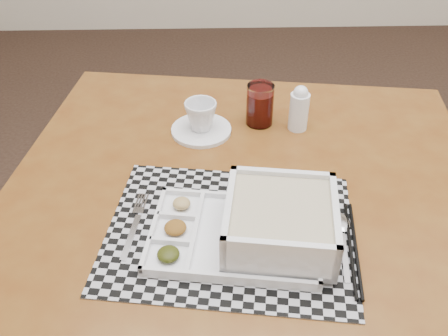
{
  "coord_description": "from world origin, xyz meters",
  "views": [
    {
      "loc": [
        -0.68,
        -1.07,
        1.47
      ],
      "look_at": [
        -0.66,
        -0.3,
        0.87
      ],
      "focal_mm": 40.0,
      "sensor_mm": 36.0,
      "label": 1
    }
  ],
  "objects_px": {
    "creamer_bottle": "(299,108)",
    "serving_tray": "(269,226)",
    "juice_glass": "(260,106)",
    "dining_table": "(241,223)",
    "cup": "(201,116)"
  },
  "relations": [
    {
      "from": "creamer_bottle",
      "to": "serving_tray",
      "type": "bearing_deg",
      "value": -106.11
    },
    {
      "from": "dining_table",
      "to": "cup",
      "type": "bearing_deg",
      "value": 109.42
    },
    {
      "from": "juice_glass",
      "to": "cup",
      "type": "bearing_deg",
      "value": -165.93
    },
    {
      "from": "serving_tray",
      "to": "creamer_bottle",
      "type": "xyz_separation_m",
      "value": [
        0.11,
        0.39,
        0.02
      ]
    },
    {
      "from": "cup",
      "to": "dining_table",
      "type": "bearing_deg",
      "value": -68.66
    },
    {
      "from": "creamer_bottle",
      "to": "dining_table",
      "type": "bearing_deg",
      "value": -121.06
    },
    {
      "from": "serving_tray",
      "to": "juice_glass",
      "type": "height_order",
      "value": "juice_glass"
    },
    {
      "from": "dining_table",
      "to": "cup",
      "type": "relative_size",
      "value": 14.65
    },
    {
      "from": "dining_table",
      "to": "juice_glass",
      "type": "height_order",
      "value": "juice_glass"
    },
    {
      "from": "dining_table",
      "to": "juice_glass",
      "type": "bearing_deg",
      "value": 77.93
    },
    {
      "from": "dining_table",
      "to": "juice_glass",
      "type": "relative_size",
      "value": 10.88
    },
    {
      "from": "cup",
      "to": "creamer_bottle",
      "type": "distance_m",
      "value": 0.24
    },
    {
      "from": "cup",
      "to": "juice_glass",
      "type": "height_order",
      "value": "juice_glass"
    },
    {
      "from": "dining_table",
      "to": "serving_tray",
      "type": "relative_size",
      "value": 3.13
    },
    {
      "from": "cup",
      "to": "creamer_bottle",
      "type": "relative_size",
      "value": 0.67
    }
  ]
}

